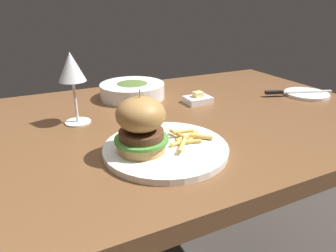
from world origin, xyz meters
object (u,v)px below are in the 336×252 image
Objects in this scene: wine_glass at (72,70)px; table_knife at (293,92)px; burger_sandwich at (141,125)px; butter_dish at (198,99)px; bread_plate at (307,94)px; main_plate at (166,148)px; soup_bowl at (132,90)px.

wine_glass is 0.71m from table_knife.
burger_sandwich is 1.60× the size of butter_dish.
burger_sandwich is at bearing -166.49° from bread_plate.
butter_dish is at bearing 0.75° from wine_glass.
main_plate is 0.59m from table_knife.
burger_sandwich reaches higher than bread_plate.
bread_plate is 1.80× the size of butter_dish.
main_plate is at bearing -162.34° from table_knife.
soup_bowl is (-0.49, 0.22, 0.01)m from table_knife.
table_knife is 2.82× the size of butter_dish.
table_knife reaches higher than main_plate.
butter_dish reaches higher than bread_plate.
soup_bowl reaches higher than main_plate.
burger_sandwich is 0.41m from soup_bowl.
burger_sandwich is at bearing 177.43° from main_plate.
soup_bowl is at bearing 139.39° from butter_dish.
main_plate is 1.44× the size of wine_glass.
burger_sandwich is 0.70× the size of wine_glass.
table_knife is (0.56, 0.18, 0.01)m from main_plate.
bread_plate is 0.39m from butter_dish.
main_plate is at bearing -60.83° from wine_glass.
main_plate is 0.31m from wine_glass.
burger_sandwich is (-0.05, 0.00, 0.06)m from main_plate.
main_plate is at bearing -132.55° from butter_dish.
bread_plate is 0.59m from soup_bowl.
butter_dish is (0.37, 0.00, -0.13)m from wine_glass.
bread_plate is 0.64× the size of table_knife.
bread_plate is at bearing 13.51° from burger_sandwich.
wine_glass is at bearing 109.17° from burger_sandwich.
soup_bowl is at bearing 156.63° from bread_plate.
wine_glass is at bearing -144.41° from soup_bowl.
soup_bowl is (0.07, 0.40, 0.02)m from main_plate.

